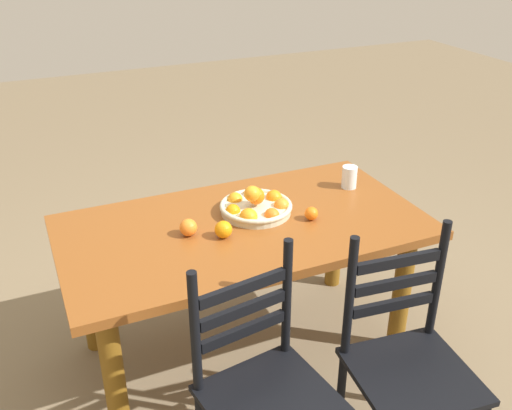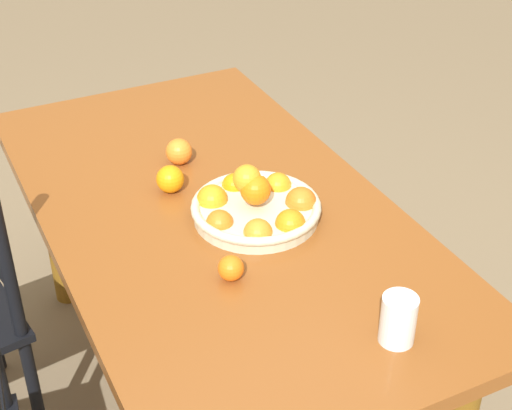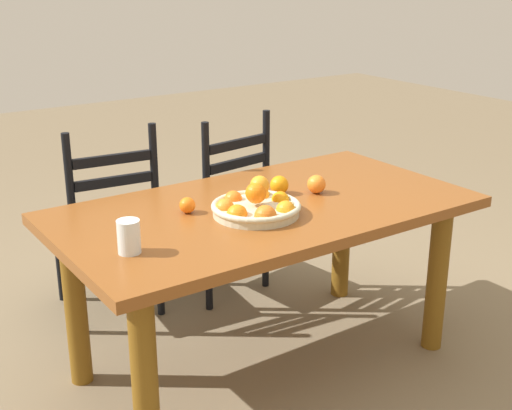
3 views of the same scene
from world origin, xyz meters
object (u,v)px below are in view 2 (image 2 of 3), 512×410
object	(u,v)px
orange_loose_1	(231,268)
drinking_glass	(398,319)
fruit_bowl	(256,207)
dining_table	(216,240)
orange_loose_0	(170,179)
orange_loose_2	(179,151)

from	to	relation	value
orange_loose_1	drinking_glass	bearing A→B (deg)	-146.43
fruit_bowl	drinking_glass	xyz separation A→B (m)	(-0.55, -0.06, 0.02)
dining_table	orange_loose_0	size ratio (longest dim) A/B	21.39
orange_loose_0	orange_loose_1	bearing A→B (deg)	178.43
orange_loose_0	dining_table	bearing A→B (deg)	-148.46
orange_loose_2	drinking_glass	bearing A→B (deg)	-171.37
orange_loose_1	orange_loose_0	bearing A→B (deg)	-1.57
orange_loose_1	drinking_glass	xyz separation A→B (m)	(-0.35, -0.23, 0.03)
fruit_bowl	orange_loose_2	size ratio (longest dim) A/B	4.43
fruit_bowl	orange_loose_0	world-z (taller)	fruit_bowl
orange_loose_2	orange_loose_0	bearing A→B (deg)	149.13
orange_loose_0	drinking_glass	size ratio (longest dim) A/B	0.68
fruit_bowl	drinking_glass	size ratio (longest dim) A/B	3.00
orange_loose_2	drinking_glass	distance (m)	0.92
orange_loose_1	drinking_glass	size ratio (longest dim) A/B	0.55
orange_loose_1	orange_loose_2	bearing A→B (deg)	-9.28
fruit_bowl	drinking_glass	world-z (taller)	fruit_bowl
dining_table	orange_loose_2	bearing A→B (deg)	-0.30
fruit_bowl	orange_loose_2	xyz separation A→B (m)	(0.36, 0.08, 0.00)
drinking_glass	orange_loose_1	bearing A→B (deg)	33.57
orange_loose_0	orange_loose_1	world-z (taller)	orange_loose_0
orange_loose_0	orange_loose_2	xyz separation A→B (m)	(0.13, -0.08, -0.00)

